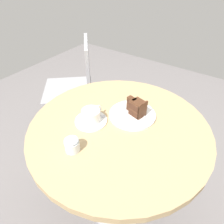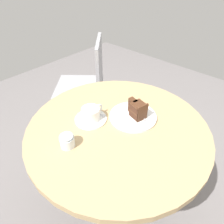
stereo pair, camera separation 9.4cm
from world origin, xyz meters
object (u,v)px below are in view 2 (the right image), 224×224
(coffee_cup, at_px, (91,113))
(sugar_pot, at_px, (67,140))
(cake_plate, at_px, (133,116))
(cafe_chair, at_px, (88,81))
(saucer, at_px, (91,119))
(cake_slice, at_px, (138,110))
(teaspoon, at_px, (99,114))
(fork, at_px, (144,118))
(napkin, at_px, (132,113))

(coffee_cup, relative_size, sugar_pot, 1.82)
(cake_plate, distance_m, cafe_chair, 0.77)
(saucer, xyz_separation_m, sugar_pot, (-0.18, -0.05, 0.03))
(cake_slice, height_order, cafe_chair, cafe_chair)
(saucer, relative_size, cafe_chair, 0.18)
(cafe_chair, relative_size, sugar_pot, 13.16)
(coffee_cup, distance_m, sugar_pot, 0.19)
(saucer, relative_size, cake_slice, 1.45)
(teaspoon, height_order, sugar_pot, sugar_pot)
(saucer, xyz_separation_m, fork, (0.17, -0.19, 0.01))
(saucer, xyz_separation_m, cake_slice, (0.16, -0.15, 0.05))
(cafe_chair, bearing_deg, cake_plate, 24.17)
(fork, relative_size, sugar_pot, 1.91)
(cake_slice, height_order, sugar_pot, cake_slice)
(fork, xyz_separation_m, sugar_pot, (-0.34, 0.14, 0.02))
(teaspoon, distance_m, cafe_chair, 0.71)
(saucer, relative_size, sugar_pot, 2.38)
(fork, xyz_separation_m, napkin, (0.01, 0.08, -0.01))
(coffee_cup, distance_m, napkin, 0.21)
(saucer, relative_size, napkin, 0.99)
(napkin, bearing_deg, cake_plate, -131.82)
(coffee_cup, bearing_deg, napkin, -33.62)
(cake_slice, bearing_deg, teaspoon, 127.64)
(cake_plate, distance_m, fork, 0.06)
(teaspoon, bearing_deg, napkin, 29.65)
(fork, bearing_deg, sugar_pot, -76.26)
(cake_slice, distance_m, napkin, 0.06)
(coffee_cup, bearing_deg, cafe_chair, 50.04)
(saucer, bearing_deg, fork, -49.02)
(cake_plate, bearing_deg, cake_slice, -60.18)
(cake_slice, relative_size, cafe_chair, 0.12)
(cake_plate, height_order, napkin, cake_plate)
(coffee_cup, xyz_separation_m, napkin, (0.17, -0.11, -0.04))
(cake_plate, distance_m, napkin, 0.03)
(coffee_cup, xyz_separation_m, cake_slice, (0.16, -0.15, 0.01))
(saucer, bearing_deg, cafe_chair, 49.74)
(cafe_chair, xyz_separation_m, sugar_pot, (-0.63, -0.59, 0.22))
(cake_plate, height_order, fork, fork)
(teaspoon, height_order, cake_slice, cake_slice)
(coffee_cup, height_order, napkin, coffee_cup)
(teaspoon, height_order, cafe_chair, cafe_chair)
(cake_slice, xyz_separation_m, cafe_chair, (0.30, 0.69, -0.24))
(teaspoon, bearing_deg, saucer, -118.59)
(teaspoon, height_order, cake_plate, teaspoon)
(sugar_pot, bearing_deg, fork, -22.22)
(fork, height_order, napkin, fork)
(teaspoon, distance_m, sugar_pot, 0.23)
(teaspoon, relative_size, cafe_chair, 0.12)
(cake_plate, bearing_deg, sugar_pot, 165.13)
(cake_plate, relative_size, napkin, 1.48)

